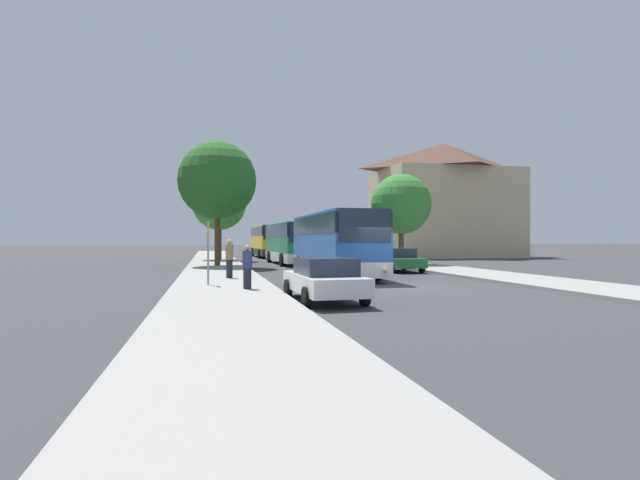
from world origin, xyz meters
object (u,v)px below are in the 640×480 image
at_px(pedestrian_waiting_far, 229,258).
at_px(tree_left_near, 219,204).
at_px(parked_car_right_near, 398,259).
at_px(parked_car_left_curb, 324,278).
at_px(bus_rear, 267,241).
at_px(tree_right_near, 401,204).
at_px(bus_front, 334,243).
at_px(bus_middle, 291,243).
at_px(bus_stop_sign, 208,245).
at_px(tree_left_far, 217,180).
at_px(pedestrian_waiting_near, 247,267).

distance_m(pedestrian_waiting_far, tree_left_near, 22.14).
bearing_deg(parked_car_right_near, parked_car_left_curb, 59.96).
height_order(bus_rear, tree_right_near, tree_right_near).
bearing_deg(bus_front, bus_middle, 91.38).
distance_m(bus_stop_sign, tree_left_far, 15.56).
height_order(bus_rear, bus_stop_sign, bus_rear).
xyz_separation_m(bus_front, pedestrian_waiting_near, (-5.22, -7.52, -0.82)).
height_order(parked_car_left_curb, tree_right_near, tree_right_near).
distance_m(bus_middle, pedestrian_waiting_far, 16.08).
distance_m(bus_rear, parked_car_right_near, 26.61).
height_order(parked_car_right_near, tree_right_near, tree_right_near).
xyz_separation_m(bus_rear, tree_left_far, (-5.76, -19.42, 4.26)).
bearing_deg(bus_front, tree_right_near, 50.49).
distance_m(tree_left_near, tree_left_far, 10.33).
bearing_deg(bus_front, bus_rear, 90.85).
xyz_separation_m(bus_rear, tree_left_near, (-5.40, -9.14, 3.36)).
distance_m(pedestrian_waiting_near, pedestrian_waiting_far, 5.44).
relative_size(parked_car_right_near, tree_left_near, 0.60).
height_order(bus_front, tree_right_near, tree_right_near).
bearing_deg(bus_front, tree_left_near, 106.38).
bearing_deg(bus_front, tree_left_far, 122.98).
relative_size(parked_car_right_near, bus_stop_sign, 1.75).
bearing_deg(bus_middle, tree_right_near, -29.72).
xyz_separation_m(parked_car_left_curb, tree_left_far, (-2.97, 20.01, 5.36)).
bearing_deg(bus_stop_sign, pedestrian_waiting_near, -54.32).
bearing_deg(tree_left_far, pedestrian_waiting_near, -87.36).
distance_m(bus_front, tree_left_near, 20.73).
distance_m(bus_rear, tree_right_near, 21.49).
distance_m(bus_front, pedestrian_waiting_far, 6.07).
distance_m(bus_front, parked_car_left_curb, 11.11).
xyz_separation_m(parked_car_right_near, tree_left_far, (-10.73, 6.70, 5.34)).
bearing_deg(parked_car_left_curb, tree_right_near, 59.72).
height_order(bus_stop_sign, tree_left_far, tree_left_far).
bearing_deg(bus_rear, pedestrian_waiting_near, -98.78).
xyz_separation_m(parked_car_right_near, pedestrian_waiting_far, (-10.38, -4.78, 0.33)).
height_order(bus_middle, bus_rear, bus_rear).
bearing_deg(pedestrian_waiting_near, bus_rear, -153.38).
height_order(bus_middle, parked_car_right_near, bus_middle).
xyz_separation_m(bus_rear, parked_car_right_near, (4.98, -26.11, -1.08)).
height_order(bus_stop_sign, pedestrian_waiting_far, bus_stop_sign).
bearing_deg(pedestrian_waiting_near, bus_stop_sign, -109.89).
relative_size(parked_car_left_curb, tree_left_near, 0.61).
relative_size(pedestrian_waiting_near, tree_right_near, 0.24).
height_order(parked_car_left_curb, parked_car_right_near, parked_car_right_near).
xyz_separation_m(tree_left_far, tree_right_near, (13.46, -0.45, -1.50)).
bearing_deg(pedestrian_waiting_near, bus_middle, -159.23).
relative_size(parked_car_right_near, pedestrian_waiting_far, 2.46).
relative_size(bus_rear, pedestrian_waiting_far, 6.38).
bearing_deg(pedestrian_waiting_near, tree_left_near, -144.69).
bearing_deg(parked_car_right_near, bus_front, 29.74).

